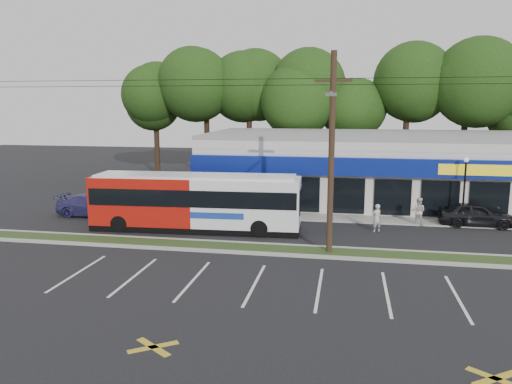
{
  "coord_description": "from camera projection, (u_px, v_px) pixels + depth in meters",
  "views": [
    {
      "loc": [
        3.79,
        -23.66,
        7.47
      ],
      "look_at": [
        -1.5,
        5.0,
        2.34
      ],
      "focal_mm": 35.0,
      "sensor_mm": 36.0,
      "label": 1
    }
  ],
  "objects": [
    {
      "name": "utility_pole",
      "position": [
        328.0,
        147.0,
        24.34
      ],
      "size": [
        50.0,
        2.77,
        10.0
      ],
      "color": "black",
      "rests_on": "ground"
    },
    {
      "name": "curb_south",
      "position": [
        268.0,
        254.0,
        25.02
      ],
      "size": [
        40.0,
        0.25,
        0.14
      ],
      "primitive_type": "cube",
      "color": "#9E9E93",
      "rests_on": "ground"
    },
    {
      "name": "pedestrian_a",
      "position": [
        377.0,
        218.0,
        29.55
      ],
      "size": [
        0.73,
        0.66,
        1.67
      ],
      "primitive_type": "imported",
      "rotation": [
        0.0,
        0.0,
        3.7
      ],
      "color": "beige",
      "rests_on": "ground"
    },
    {
      "name": "tree_line",
      "position": [
        352.0,
        94.0,
        47.89
      ],
      "size": [
        46.76,
        6.76,
        11.83
      ],
      "color": "black",
      "rests_on": "ground"
    },
    {
      "name": "car_dark",
      "position": [
        476.0,
        214.0,
        30.89
      ],
      "size": [
        4.45,
        1.87,
        1.5
      ],
      "primitive_type": "imported",
      "rotation": [
        0.0,
        0.0,
        1.55
      ],
      "color": "black",
      "rests_on": "ground"
    },
    {
      "name": "sidewalk",
      "position": [
        364.0,
        219.0,
        32.7
      ],
      "size": [
        32.0,
        2.2,
        0.1
      ],
      "primitive_type": "cube",
      "color": "#9E9E93",
      "rests_on": "ground"
    },
    {
      "name": "pedestrian_b",
      "position": [
        418.0,
        211.0,
        31.11
      ],
      "size": [
        1.01,
        0.88,
        1.77
      ],
      "primitive_type": "imported",
      "rotation": [
        0.0,
        0.0,
        2.87
      ],
      "color": "beige",
      "rests_on": "ground"
    },
    {
      "name": "metrobus",
      "position": [
        196.0,
        201.0,
        29.84
      ],
      "size": [
        12.64,
        3.25,
        3.37
      ],
      "rotation": [
        0.0,
        0.0,
        0.05
      ],
      "color": "#AC150D",
      "rests_on": "ground"
    },
    {
      "name": "car_silver",
      "position": [
        145.0,
        210.0,
        32.2
      ],
      "size": [
        4.62,
        2.25,
        1.46
      ],
      "primitive_type": "imported",
      "rotation": [
        0.0,
        0.0,
        1.4
      ],
      "color": "#95999C",
      "rests_on": "ground"
    },
    {
      "name": "car_blue",
      "position": [
        94.0,
        205.0,
        33.72
      ],
      "size": [
        5.08,
        2.11,
        1.47
      ],
      "primitive_type": "imported",
      "rotation": [
        0.0,
        0.0,
        1.56
      ],
      "color": "navy",
      "rests_on": "ground"
    },
    {
      "name": "ground",
      "position": [
        267.0,
        256.0,
        24.89
      ],
      "size": [
        120.0,
        120.0,
        0.0
      ],
      "primitive_type": "plane",
      "color": "black",
      "rests_on": "ground"
    },
    {
      "name": "strip_mall",
      "position": [
        370.0,
        167.0,
        38.86
      ],
      "size": [
        25.0,
        12.55,
        5.3
      ],
      "color": "silver",
      "rests_on": "ground"
    },
    {
      "name": "lamp_post",
      "position": [
        465.0,
        183.0,
        30.98
      ],
      "size": [
        0.3,
        0.3,
        4.25
      ],
      "color": "black",
      "rests_on": "ground"
    },
    {
      "name": "curb_north",
      "position": [
        273.0,
        245.0,
        26.67
      ],
      "size": [
        40.0,
        0.25,
        0.14
      ],
      "primitive_type": "cube",
      "color": "#9E9E93",
      "rests_on": "ground"
    },
    {
      "name": "grass_strip",
      "position": [
        270.0,
        249.0,
        25.84
      ],
      "size": [
        40.0,
        1.6,
        0.12
      ],
      "primitive_type": "cube",
      "color": "#233A18",
      "rests_on": "ground"
    }
  ]
}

